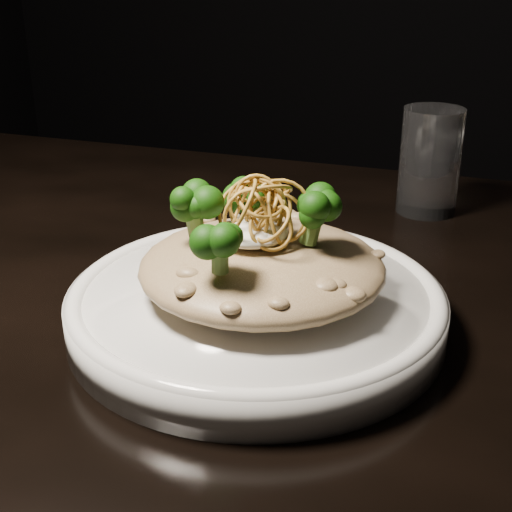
{
  "coord_description": "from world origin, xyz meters",
  "views": [
    {
      "loc": [
        0.14,
        -0.44,
        1.0
      ],
      "look_at": [
        -0.0,
        -0.02,
        0.81
      ],
      "focal_mm": 50.0,
      "sensor_mm": 36.0,
      "label": 1
    }
  ],
  "objects": [
    {
      "name": "drinking_glass",
      "position": [
        0.09,
        0.27,
        0.8
      ],
      "size": [
        0.07,
        0.07,
        0.11
      ],
      "primitive_type": "cylinder",
      "rotation": [
        0.0,
        0.0,
        -0.25
      ],
      "color": "white",
      "rests_on": "table"
    },
    {
      "name": "risotto",
      "position": [
        0.0,
        -0.01,
        0.8
      ],
      "size": [
        0.17,
        0.17,
        0.04
      ],
      "primitive_type": "ellipsoid",
      "color": "brown",
      "rests_on": "plate"
    },
    {
      "name": "shallots",
      "position": [
        0.0,
        -0.02,
        0.85
      ],
      "size": [
        0.05,
        0.05,
        0.03
      ],
      "primitive_type": null,
      "color": "brown",
      "rests_on": "cheese"
    },
    {
      "name": "table",
      "position": [
        0.0,
        0.0,
        0.67
      ],
      "size": [
        1.1,
        0.8,
        0.75
      ],
      "color": "black",
      "rests_on": "ground"
    },
    {
      "name": "broccoli",
      "position": [
        -0.01,
        -0.02,
        0.84
      ],
      "size": [
        0.12,
        0.12,
        0.04
      ],
      "primitive_type": null,
      "color": "black",
      "rests_on": "risotto"
    },
    {
      "name": "cheese",
      "position": [
        -0.01,
        -0.02,
        0.82
      ],
      "size": [
        0.05,
        0.05,
        0.01
      ],
      "primitive_type": "ellipsoid",
      "color": "white",
      "rests_on": "risotto"
    },
    {
      "name": "plate",
      "position": [
        -0.0,
        -0.02,
        0.76
      ],
      "size": [
        0.27,
        0.27,
        0.03
      ],
      "primitive_type": "cylinder",
      "color": "white",
      "rests_on": "table"
    }
  ]
}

